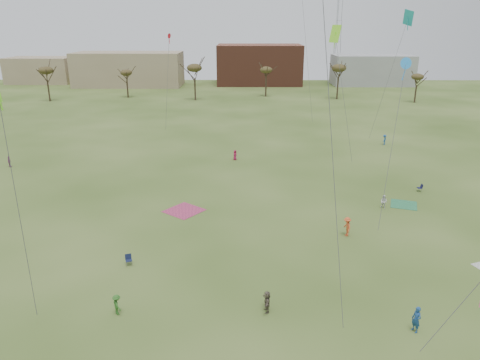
{
  "coord_description": "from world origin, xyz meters",
  "views": [
    {
      "loc": [
        0.36,
        -24.78,
        18.5
      ],
      "look_at": [
        0.0,
        12.0,
        5.5
      ],
      "focal_mm": 33.45,
      "sensor_mm": 36.0,
      "label": 1
    }
  ],
  "objects_px": {
    "flyer_near_center": "(117,305)",
    "camp_chair_left": "(129,262)",
    "flyer_near_right": "(416,319)",
    "camp_chair_right": "(420,189)",
    "radio_tower": "(339,20)"
  },
  "relations": [
    {
      "from": "flyer_near_right",
      "to": "camp_chair_right",
      "type": "relative_size",
      "value": 2.04
    },
    {
      "from": "camp_chair_left",
      "to": "flyer_near_right",
      "type": "bearing_deg",
      "value": -42.06
    },
    {
      "from": "flyer_near_center",
      "to": "flyer_near_right",
      "type": "relative_size",
      "value": 0.82
    },
    {
      "from": "flyer_near_center",
      "to": "radio_tower",
      "type": "height_order",
      "value": "radio_tower"
    },
    {
      "from": "flyer_near_center",
      "to": "camp_chair_right",
      "type": "xyz_separation_m",
      "value": [
        28.8,
        23.35,
        -0.46
      ]
    },
    {
      "from": "flyer_near_right",
      "to": "camp_chair_right",
      "type": "xyz_separation_m",
      "value": [
        9.48,
        24.97,
        -0.63
      ]
    },
    {
      "from": "flyer_near_right",
      "to": "camp_chair_right",
      "type": "height_order",
      "value": "flyer_near_right"
    },
    {
      "from": "flyer_near_right",
      "to": "camp_chair_left",
      "type": "relative_size",
      "value": 2.04
    },
    {
      "from": "flyer_near_center",
      "to": "camp_chair_left",
      "type": "relative_size",
      "value": 1.67
    },
    {
      "from": "flyer_near_right",
      "to": "radio_tower",
      "type": "relative_size",
      "value": 0.04
    },
    {
      "from": "camp_chair_left",
      "to": "camp_chair_right",
      "type": "height_order",
      "value": "same"
    },
    {
      "from": "camp_chair_left",
      "to": "camp_chair_right",
      "type": "xyz_separation_m",
      "value": [
        29.62,
        16.93,
        0.0
      ]
    },
    {
      "from": "radio_tower",
      "to": "camp_chair_left",
      "type": "bearing_deg",
      "value": -108.24
    },
    {
      "from": "camp_chair_left",
      "to": "flyer_near_center",
      "type": "bearing_deg",
      "value": -103.03
    },
    {
      "from": "flyer_near_right",
      "to": "flyer_near_center",
      "type": "bearing_deg",
      "value": -120.11
    }
  ]
}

